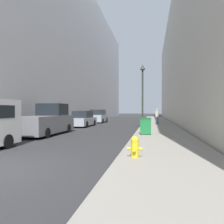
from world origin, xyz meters
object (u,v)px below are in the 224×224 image
(pickup_truck, at_px, (47,121))
(parked_sedan_far, at_px, (98,117))
(parked_sedan_near, at_px, (83,119))
(pedestrian_on_sidewalk, at_px, (157,117))
(fire_hydrant, at_px, (135,146))
(lamppost, at_px, (143,88))
(trash_bin, at_px, (146,126))

(pickup_truck, distance_m, parked_sedan_far, 14.60)
(parked_sedan_near, relative_size, pedestrian_on_sidewalk, 2.79)
(pickup_truck, distance_m, parked_sedan_near, 7.68)
(pickup_truck, xyz_separation_m, pedestrian_on_sidewalk, (7.71, 10.03, 0.09))
(fire_hydrant, height_order, parked_sedan_far, parked_sedan_far)
(fire_hydrant, distance_m, lamppost, 12.08)
(fire_hydrant, bearing_deg, parked_sedan_near, 114.17)
(fire_hydrant, height_order, lamppost, lamppost)
(fire_hydrant, distance_m, parked_sedan_far, 22.53)
(lamppost, height_order, parked_sedan_near, lamppost)
(fire_hydrant, relative_size, lamppost, 0.13)
(pickup_truck, relative_size, parked_sedan_far, 1.31)
(fire_hydrant, xyz_separation_m, pickup_truck, (-6.63, 6.93, 0.40))
(trash_bin, height_order, parked_sedan_near, parked_sedan_near)
(parked_sedan_near, relative_size, parked_sedan_far, 1.13)
(fire_hydrant, relative_size, parked_sedan_far, 0.17)
(fire_hydrant, bearing_deg, pedestrian_on_sidewalk, 86.36)
(parked_sedan_near, bearing_deg, fire_hydrant, -65.83)
(pickup_truck, xyz_separation_m, parked_sedan_near, (0.08, 7.68, -0.17))
(fire_hydrant, bearing_deg, pickup_truck, 133.76)
(trash_bin, xyz_separation_m, parked_sedan_near, (-6.71, 7.68, 0.04))
(lamppost, xyz_separation_m, parked_sedan_far, (-6.39, 9.84, -2.77))
(lamppost, height_order, parked_sedan_far, lamppost)
(pedestrian_on_sidewalk, bearing_deg, parked_sedan_far, 149.40)
(trash_bin, distance_m, lamppost, 5.58)
(fire_hydrant, relative_size, parked_sedan_near, 0.15)
(pickup_truck, relative_size, pedestrian_on_sidewalk, 3.24)
(fire_hydrant, height_order, pedestrian_on_sidewalk, pedestrian_on_sidewalk)
(trash_bin, height_order, lamppost, lamppost)
(fire_hydrant, distance_m, pedestrian_on_sidewalk, 17.00)
(fire_hydrant, height_order, parked_sedan_near, parked_sedan_near)
(parked_sedan_far, xyz_separation_m, pedestrian_on_sidewalk, (7.72, -4.57, 0.20))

